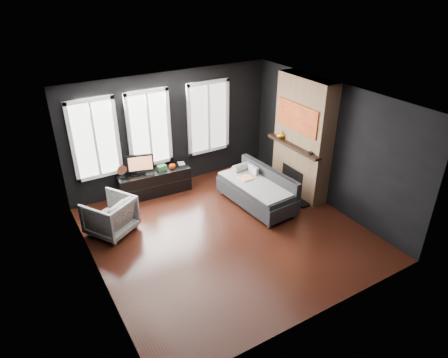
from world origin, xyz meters
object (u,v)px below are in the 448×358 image
monitor (140,163)px  mantel_vase (281,135)px  armchair (110,214)px  mug (172,166)px  sofa (256,189)px  book (178,160)px  media_console (154,182)px

monitor → mantel_vase: bearing=-7.1°
armchair → monitor: bearing=-166.9°
mug → mantel_vase: bearing=-25.7°
sofa → mug: size_ratio=13.77×
sofa → mantel_vase: 1.40m
monitor → book: 0.94m
book → monitor: bearing=-177.9°
armchair → mantel_vase: size_ratio=4.34×
media_console → book: 0.75m
armchair → mantel_vase: (4.00, -0.17, 0.91)m
mug → book: (0.22, 0.15, 0.03)m
sofa → mug: 2.02m
media_console → mug: mug is taller
mug → mantel_vase: 2.58m
media_console → book: size_ratio=8.15×
sofa → armchair: 3.11m
armchair → monitor: 1.53m
sofa → mantel_vase: bearing=21.1°
armchair → media_console: size_ratio=0.50×
armchair → mantel_vase: mantel_vase is taller
armchair → monitor: (1.05, 1.03, 0.42)m
monitor → mantel_vase: (2.95, -1.20, 0.49)m
mug → book: book is taller
monitor → mantel_vase: mantel_vase is taller
armchair → media_console: bearing=-173.7°
sofa → mantel_vase: (0.95, 0.45, 0.92)m
sofa → monitor: bearing=136.4°
mug → sofa: bearing=-49.7°
sofa → book: (-1.08, 1.68, 0.26)m
media_console → monitor: size_ratio=2.74×
mug → mantel_vase: mantel_vase is taller
media_console → armchair: bearing=-138.5°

